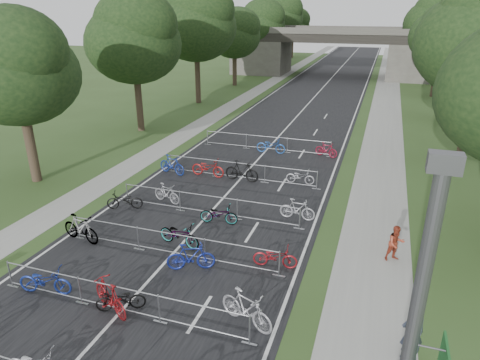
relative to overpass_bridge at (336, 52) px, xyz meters
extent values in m
cube|color=black|center=(0.00, -15.00, -3.53)|extent=(11.00, 140.00, 0.01)
cube|color=gray|center=(8.00, -15.00, -3.53)|extent=(3.00, 140.00, 0.01)
cube|color=gray|center=(-7.50, -15.00, -3.53)|extent=(2.00, 140.00, 0.01)
cube|color=silver|center=(0.00, -15.00, -3.53)|extent=(0.12, 140.00, 0.00)
cube|color=#494641|center=(-11.50, 0.00, -1.03)|extent=(8.00, 8.00, 5.00)
cube|color=#494641|center=(11.50, 0.00, -1.03)|extent=(8.00, 8.00, 5.00)
cube|color=black|center=(0.00, 0.00, 2.07)|extent=(30.00, 8.00, 1.20)
cube|color=#494641|center=(0.00, -3.80, 3.07)|extent=(30.00, 0.40, 0.90)
cube|color=#494641|center=(0.00, 3.80, 3.07)|extent=(30.00, 0.40, 0.90)
cube|color=#4C4C51|center=(8.30, -63.00, 4.57)|extent=(0.35, 0.18, 0.22)
cylinder|color=#33261C|center=(-11.50, -49.00, -1.43)|extent=(0.56, 0.56, 4.20)
ellipsoid|color=black|center=(-11.50, -49.00, 2.68)|extent=(6.72, 6.72, 5.51)
sphere|color=black|center=(-10.90, -49.50, 4.03)|extent=(5.38, 5.38, 5.38)
sphere|color=black|center=(-12.00, -48.50, 1.84)|extent=(4.37, 4.37, 4.37)
cylinder|color=#33261C|center=(-11.50, -37.00, -1.17)|extent=(0.56, 0.56, 4.72)
ellipsoid|color=black|center=(-11.50, -37.00, 3.46)|extent=(7.56, 7.56, 6.20)
sphere|color=black|center=(-10.90, -37.50, 4.97)|extent=(6.05, 6.05, 6.05)
sphere|color=black|center=(-12.00, -36.50, 2.51)|extent=(4.91, 4.91, 4.91)
cylinder|color=#33261C|center=(13.00, -37.00, -0.98)|extent=(0.56, 0.56, 5.11)
sphere|color=black|center=(12.50, -36.50, 3.01)|extent=(5.31, 5.31, 5.31)
cylinder|color=#33261C|center=(-11.50, -25.00, -0.91)|extent=(0.56, 0.56, 5.25)
ellipsoid|color=black|center=(-11.50, -25.00, 4.24)|extent=(8.40, 8.40, 6.89)
sphere|color=black|center=(-10.90, -25.50, 5.92)|extent=(6.72, 6.72, 6.72)
sphere|color=black|center=(-12.00, -24.50, 3.19)|extent=(5.46, 5.46, 5.46)
cylinder|color=#33261C|center=(13.00, -25.00, -1.61)|extent=(0.56, 0.56, 3.85)
ellipsoid|color=black|center=(13.00, -25.00, 2.16)|extent=(6.16, 6.16, 5.05)
sphere|color=black|center=(13.60, -25.50, 3.40)|extent=(4.93, 4.93, 4.93)
sphere|color=black|center=(12.50, -24.50, 1.39)|extent=(4.00, 4.00, 4.00)
cylinder|color=#33261C|center=(-11.50, -13.00, -1.43)|extent=(0.56, 0.56, 4.20)
ellipsoid|color=black|center=(-11.50, -13.00, 2.68)|extent=(6.72, 6.72, 5.51)
sphere|color=black|center=(-10.90, -13.50, 4.03)|extent=(5.38, 5.38, 5.38)
sphere|color=black|center=(-12.00, -12.50, 1.84)|extent=(4.37, 4.37, 4.37)
cylinder|color=#33261C|center=(13.00, -13.00, -1.29)|extent=(0.56, 0.56, 4.48)
ellipsoid|color=black|center=(13.00, -13.00, 3.10)|extent=(7.17, 7.17, 5.88)
sphere|color=black|center=(13.60, -13.50, 4.53)|extent=(5.73, 5.73, 5.73)
sphere|color=black|center=(12.50, -12.50, 2.20)|extent=(4.66, 4.66, 4.66)
cylinder|color=#33261C|center=(-11.50, -1.00, -1.17)|extent=(0.56, 0.56, 4.72)
ellipsoid|color=black|center=(-11.50, -1.00, 3.46)|extent=(7.56, 7.56, 6.20)
sphere|color=black|center=(-10.90, -1.50, 4.97)|extent=(6.05, 6.05, 6.05)
sphere|color=black|center=(-12.00, -0.50, 2.51)|extent=(4.91, 4.91, 4.91)
cylinder|color=#33261C|center=(13.00, -1.00, -0.98)|extent=(0.56, 0.56, 5.11)
ellipsoid|color=black|center=(13.00, -1.00, 4.03)|extent=(8.18, 8.18, 6.70)
sphere|color=black|center=(13.60, -1.50, 5.66)|extent=(6.54, 6.54, 6.54)
sphere|color=black|center=(12.50, -0.50, 3.01)|extent=(5.31, 5.31, 5.31)
cylinder|color=#33261C|center=(-11.50, 11.00, -0.91)|extent=(0.56, 0.56, 5.25)
ellipsoid|color=black|center=(-11.50, 11.00, 4.24)|extent=(8.40, 8.40, 6.89)
sphere|color=black|center=(-10.90, 10.50, 5.92)|extent=(6.72, 6.72, 6.72)
sphere|color=black|center=(-12.00, 11.50, 3.19)|extent=(5.46, 5.46, 5.46)
cylinder|color=#33261C|center=(13.00, 11.00, -1.61)|extent=(0.56, 0.56, 3.85)
ellipsoid|color=black|center=(13.00, 11.00, 2.16)|extent=(6.16, 6.16, 5.05)
sphere|color=black|center=(13.60, 10.50, 3.40)|extent=(4.93, 4.93, 4.93)
sphere|color=black|center=(12.50, 11.50, 1.39)|extent=(4.00, 4.00, 4.00)
cylinder|color=#33261C|center=(-11.50, 23.00, -1.43)|extent=(0.56, 0.56, 4.20)
ellipsoid|color=black|center=(-11.50, 23.00, 2.68)|extent=(6.72, 6.72, 5.51)
sphere|color=black|center=(-10.90, 22.50, 4.03)|extent=(5.38, 5.38, 5.38)
sphere|color=black|center=(-12.00, 23.50, 1.84)|extent=(4.37, 4.37, 4.37)
cylinder|color=#33261C|center=(13.00, 23.00, -1.29)|extent=(0.56, 0.56, 4.48)
ellipsoid|color=black|center=(13.00, 23.00, 3.10)|extent=(7.17, 7.17, 5.88)
sphere|color=black|center=(13.60, 22.50, 4.53)|extent=(5.73, 5.73, 5.73)
sphere|color=black|center=(12.50, 23.50, 2.20)|extent=(4.66, 4.66, 4.66)
cylinder|color=#989A9F|center=(0.00, -57.80, -2.48)|extent=(9.20, 0.04, 0.04)
cylinder|color=#989A9F|center=(0.00, -57.80, -3.35)|extent=(9.20, 0.04, 0.04)
cylinder|color=#989A9F|center=(-4.60, -57.80, -2.98)|extent=(0.05, 0.05, 1.10)
cube|color=#989A9F|center=(-4.60, -57.80, -3.52)|extent=(0.50, 0.08, 0.03)
cylinder|color=#989A9F|center=(-1.53, -57.80, -2.98)|extent=(0.05, 0.05, 1.10)
cube|color=#989A9F|center=(-1.53, -57.80, -3.52)|extent=(0.50, 0.08, 0.03)
cylinder|color=#989A9F|center=(1.53, -57.80, -2.98)|extent=(0.05, 0.05, 1.10)
cube|color=#989A9F|center=(1.53, -57.80, -3.52)|extent=(0.50, 0.08, 0.03)
cylinder|color=#989A9F|center=(4.60, -57.80, -2.98)|extent=(0.05, 0.05, 1.10)
cube|color=#989A9F|center=(4.60, -57.80, -3.52)|extent=(0.50, 0.08, 0.03)
cylinder|color=#989A9F|center=(0.00, -54.00, -2.48)|extent=(9.20, 0.04, 0.04)
cylinder|color=#989A9F|center=(0.00, -54.00, -3.35)|extent=(9.20, 0.04, 0.04)
cylinder|color=#989A9F|center=(-4.60, -54.00, -2.98)|extent=(0.05, 0.05, 1.10)
cube|color=#989A9F|center=(-4.60, -54.00, -3.52)|extent=(0.50, 0.08, 0.03)
cylinder|color=#989A9F|center=(-1.53, -54.00, -2.98)|extent=(0.05, 0.05, 1.10)
cube|color=#989A9F|center=(-1.53, -54.00, -3.52)|extent=(0.50, 0.08, 0.03)
cylinder|color=#989A9F|center=(1.53, -54.00, -2.98)|extent=(0.05, 0.05, 1.10)
cube|color=#989A9F|center=(1.53, -54.00, -3.52)|extent=(0.50, 0.08, 0.03)
cylinder|color=#989A9F|center=(4.60, -54.00, -2.98)|extent=(0.05, 0.05, 1.10)
cube|color=#989A9F|center=(4.60, -54.00, -3.52)|extent=(0.50, 0.08, 0.03)
cylinder|color=#989A9F|center=(0.00, -50.00, -2.48)|extent=(9.20, 0.04, 0.04)
cylinder|color=#989A9F|center=(0.00, -50.00, -3.35)|extent=(9.20, 0.04, 0.04)
cylinder|color=#989A9F|center=(-4.60, -50.00, -2.98)|extent=(0.05, 0.05, 1.10)
cube|color=#989A9F|center=(-4.60, -50.00, -3.52)|extent=(0.50, 0.08, 0.03)
cylinder|color=#989A9F|center=(-1.53, -50.00, -2.98)|extent=(0.05, 0.05, 1.10)
cube|color=#989A9F|center=(-1.53, -50.00, -3.52)|extent=(0.50, 0.08, 0.03)
cylinder|color=#989A9F|center=(1.53, -50.00, -2.98)|extent=(0.05, 0.05, 1.10)
cube|color=#989A9F|center=(1.53, -50.00, -3.52)|extent=(0.50, 0.08, 0.03)
cylinder|color=#989A9F|center=(4.60, -50.00, -2.98)|extent=(0.05, 0.05, 1.10)
cube|color=#989A9F|center=(4.60, -50.00, -3.52)|extent=(0.50, 0.08, 0.03)
cylinder|color=#989A9F|center=(0.00, -45.00, -2.48)|extent=(9.20, 0.04, 0.04)
cylinder|color=#989A9F|center=(0.00, -45.00, -3.35)|extent=(9.20, 0.04, 0.04)
cylinder|color=#989A9F|center=(-4.60, -45.00, -2.98)|extent=(0.05, 0.05, 1.10)
cube|color=#989A9F|center=(-4.60, -45.00, -3.52)|extent=(0.50, 0.08, 0.03)
cylinder|color=#989A9F|center=(-1.53, -45.00, -2.98)|extent=(0.05, 0.05, 1.10)
cube|color=#989A9F|center=(-1.53, -45.00, -3.52)|extent=(0.50, 0.08, 0.03)
cylinder|color=#989A9F|center=(1.53, -45.00, -2.98)|extent=(0.05, 0.05, 1.10)
cube|color=#989A9F|center=(1.53, -45.00, -3.52)|extent=(0.50, 0.08, 0.03)
cylinder|color=#989A9F|center=(4.60, -45.00, -2.98)|extent=(0.05, 0.05, 1.10)
cube|color=#989A9F|center=(4.60, -45.00, -3.52)|extent=(0.50, 0.08, 0.03)
cylinder|color=#989A9F|center=(0.00, -39.00, -2.48)|extent=(9.20, 0.04, 0.04)
cylinder|color=#989A9F|center=(0.00, -39.00, -3.35)|extent=(9.20, 0.04, 0.04)
cylinder|color=#989A9F|center=(-4.60, -39.00, -2.98)|extent=(0.05, 0.05, 1.10)
cube|color=#989A9F|center=(-4.60, -39.00, -3.52)|extent=(0.50, 0.08, 0.03)
cylinder|color=#989A9F|center=(-1.53, -39.00, -2.98)|extent=(0.05, 0.05, 1.10)
cube|color=#989A9F|center=(-1.53, -39.00, -3.52)|extent=(0.50, 0.08, 0.03)
cylinder|color=#989A9F|center=(1.53, -39.00, -2.98)|extent=(0.05, 0.05, 1.10)
cube|color=#989A9F|center=(1.53, -39.00, -3.52)|extent=(0.50, 0.08, 0.03)
cylinder|color=#989A9F|center=(4.60, -39.00, -2.98)|extent=(0.05, 0.05, 1.10)
cube|color=#989A9F|center=(4.60, -39.00, -3.52)|extent=(0.50, 0.08, 0.03)
imported|color=navy|center=(-3.11, -57.70, -3.01)|extent=(2.09, 1.06, 1.05)
imported|color=maroon|center=(-0.30, -57.83, -2.93)|extent=(2.06, 1.44, 1.22)
imported|color=black|center=(-0.01, -57.67, -3.09)|extent=(1.75, 1.29, 0.88)
imported|color=#A8A7AF|center=(4.24, -56.99, -2.91)|extent=(2.16, 1.33, 1.26)
imported|color=#989A9F|center=(-4.30, -54.17, -2.91)|extent=(2.14, 0.96, 1.24)
imported|color=#989A9F|center=(-0.03, -53.14, -3.00)|extent=(2.14, 1.09, 1.07)
imported|color=navy|center=(1.22, -54.67, -2.96)|extent=(1.97, 1.24, 1.15)
imported|color=maroon|center=(4.30, -53.43, -3.07)|extent=(1.84, 0.84, 0.93)
imported|color=black|center=(-4.30, -50.73, -3.06)|extent=(1.92, 1.28, 0.96)
imported|color=#94949A|center=(-2.63, -49.34, -3.01)|extent=(1.82, 0.96, 1.05)
imported|color=#989A9F|center=(0.84, -50.68, -3.05)|extent=(1.91, 0.86, 0.97)
imported|color=#A5A5AD|center=(4.30, -49.06, -3.01)|extent=(1.77, 0.55, 1.06)
imported|color=navy|center=(-4.30, -45.44, -2.93)|extent=(2.08, 1.11, 1.20)
imported|color=#A01717|center=(-2.04, -45.10, -2.98)|extent=(2.15, 0.83, 1.12)
imported|color=black|center=(0.17, -45.17, -2.90)|extent=(2.14, 0.73, 1.26)
imported|color=#A9A9B0|center=(3.55, -44.50, -3.09)|extent=(1.68, 0.60, 0.88)
imported|color=#1D4DA0|center=(0.45, -39.45, -2.99)|extent=(2.09, 0.74, 1.09)
imported|color=maroon|center=(4.30, -39.05, -3.03)|extent=(1.74, 1.03, 1.01)
imported|color=#383F54|center=(9.20, -56.88, -2.61)|extent=(0.78, 0.63, 1.85)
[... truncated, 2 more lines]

